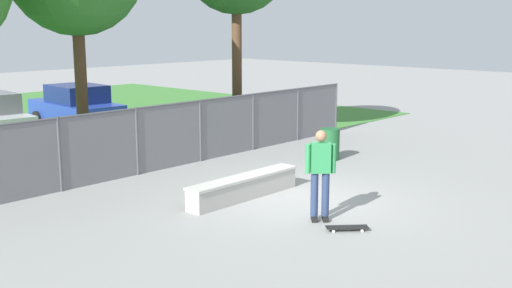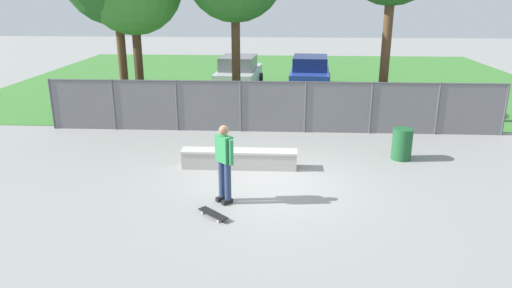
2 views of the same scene
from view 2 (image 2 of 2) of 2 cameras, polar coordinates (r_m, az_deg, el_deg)
ground_plane at (r=11.87m, az=1.58°, el=-4.82°), size 80.00×80.00×0.00m
grass_strip at (r=26.29m, az=2.49°, el=7.88°), size 27.38×20.00×0.02m
concrete_ledge at (r=12.83m, az=-2.04°, el=-1.81°), size 3.15×0.48×0.51m
skateboarder at (r=10.53m, az=-3.86°, el=-2.00°), size 0.46×0.46×1.82m
skateboard at (r=10.21m, az=-5.22°, el=-8.40°), size 0.72×0.69×0.09m
chainlink_fence at (r=16.00m, az=2.07°, el=4.79°), size 15.45×0.07×1.76m
car_silver at (r=23.18m, az=-2.12°, el=8.60°), size 2.26×4.32×1.66m
car_blue at (r=23.27m, az=6.54°, el=8.54°), size 2.26×4.32×1.66m
trash_bin at (r=14.07m, az=17.25°, el=-0.00°), size 0.56×0.56×0.90m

